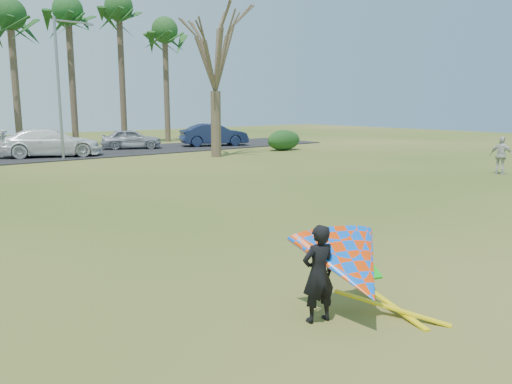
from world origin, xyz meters
TOP-DOWN VIEW (x-y plane):
  - ground at (0.00, 0.00)m, footprint 100.00×100.00m
  - parking_strip at (0.00, 25.00)m, footprint 46.00×7.00m
  - palm_6 at (2.00, 31.00)m, footprint 4.84×4.84m
  - palm_7 at (6.00, 31.00)m, footprint 4.84×4.84m
  - palm_8 at (10.00, 31.00)m, footprint 4.84×4.84m
  - palm_9 at (14.00, 31.00)m, footprint 4.84×4.84m
  - bare_tree_right at (10.00, 18.00)m, footprint 6.27×6.27m
  - streetlight at (2.16, 22.00)m, footprint 2.28×0.18m
  - hedge_near at (16.15, 18.51)m, footprint 2.82×1.28m
  - hedge_far at (18.43, 21.21)m, footprint 2.23×1.05m
  - car_3 at (2.01, 24.11)m, footprint 6.28×4.27m
  - car_4 at (8.15, 25.92)m, footprint 4.46×3.23m
  - car_5 at (14.20, 24.28)m, footprint 5.39×3.38m
  - pedestrian_b at (15.68, 3.18)m, footprint 0.52×1.07m
  - kite_flyer at (-2.04, -2.68)m, footprint 2.13×2.39m

SIDE VIEW (x-z plane):
  - ground at x=0.00m, z-range 0.00..0.00m
  - parking_strip at x=0.00m, z-range 0.00..0.06m
  - hedge_far at x=18.43m, z-range 0.00..1.24m
  - hedge_near at x=16.15m, z-range 0.00..1.41m
  - car_4 at x=8.15m, z-range 0.06..1.47m
  - kite_flyer at x=-2.04m, z-range -0.17..1.85m
  - pedestrian_b at x=15.68m, z-range 0.00..1.76m
  - car_5 at x=14.20m, z-range 0.06..1.74m
  - car_3 at x=2.01m, z-range 0.06..1.75m
  - streetlight at x=2.16m, z-range 0.46..8.46m
  - bare_tree_right at x=10.00m, z-range 1.96..11.17m
  - palm_6 at x=2.00m, z-range 3.75..14.59m
  - palm_9 at x=14.00m, z-range 3.75..14.59m
  - palm_7 at x=6.00m, z-range 4.08..15.62m
  - palm_8 at x=10.00m, z-range 4.40..16.64m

